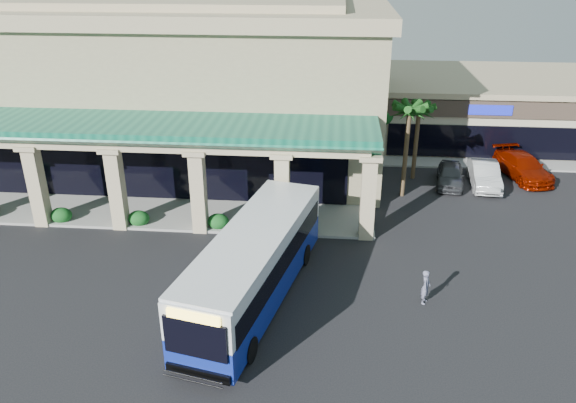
# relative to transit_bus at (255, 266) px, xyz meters

# --- Properties ---
(ground) EXTENTS (110.00, 110.00, 0.00)m
(ground) POSITION_rel_transit_bus_xyz_m (-0.90, 1.00, -1.68)
(ground) COLOR black
(main_building) EXTENTS (30.80, 14.80, 11.35)m
(main_building) POSITION_rel_transit_bus_xyz_m (-8.90, 17.00, 4.00)
(main_building) COLOR tan
(main_building) RESTS_ON ground
(arcade) EXTENTS (30.00, 6.20, 5.70)m
(arcade) POSITION_rel_transit_bus_xyz_m (-8.90, 7.80, 1.17)
(arcade) COLOR #0F5A44
(arcade) RESTS_ON ground
(strip_mall) EXTENTS (22.50, 12.50, 4.90)m
(strip_mall) POSITION_rel_transit_bus_xyz_m (17.10, 25.00, 0.77)
(strip_mall) COLOR beige
(strip_mall) RESTS_ON ground
(palm_0) EXTENTS (2.40, 2.40, 6.60)m
(palm_0) POSITION_rel_transit_bus_xyz_m (7.60, 12.00, 1.62)
(palm_0) COLOR #11390F
(palm_0) RESTS_ON ground
(palm_1) EXTENTS (2.40, 2.40, 5.80)m
(palm_1) POSITION_rel_transit_bus_xyz_m (8.60, 15.00, 1.22)
(palm_1) COLOR #11390F
(palm_1) RESTS_ON ground
(broadleaf_tree) EXTENTS (2.60, 2.60, 4.81)m
(broadleaf_tree) POSITION_rel_transit_bus_xyz_m (6.60, 20.00, 0.73)
(broadleaf_tree) COLOR #104916
(broadleaf_tree) RESTS_ON ground
(transit_bus) EXTENTS (5.37, 12.32, 3.35)m
(transit_bus) POSITION_rel_transit_bus_xyz_m (0.00, 0.00, 0.00)
(transit_bus) COLOR #132799
(transit_bus) RESTS_ON ground
(pedestrian) EXTENTS (0.55, 0.67, 1.60)m
(pedestrian) POSITION_rel_transit_bus_xyz_m (7.44, 0.34, -0.88)
(pedestrian) COLOR slate
(pedestrian) RESTS_ON ground
(car_silver) EXTENTS (2.32, 4.36, 1.41)m
(car_silver) POSITION_rel_transit_bus_xyz_m (10.86, 14.01, -0.97)
(car_silver) COLOR #424448
(car_silver) RESTS_ON ground
(car_white) EXTENTS (1.97, 4.83, 1.56)m
(car_white) POSITION_rel_transit_bus_xyz_m (13.03, 14.05, -0.90)
(car_white) COLOR silver
(car_white) RESTS_ON ground
(car_red) EXTENTS (3.42, 5.79, 1.57)m
(car_red) POSITION_rel_transit_bus_xyz_m (15.94, 15.74, -0.89)
(car_red) COLOR #7E1301
(car_red) RESTS_ON ground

